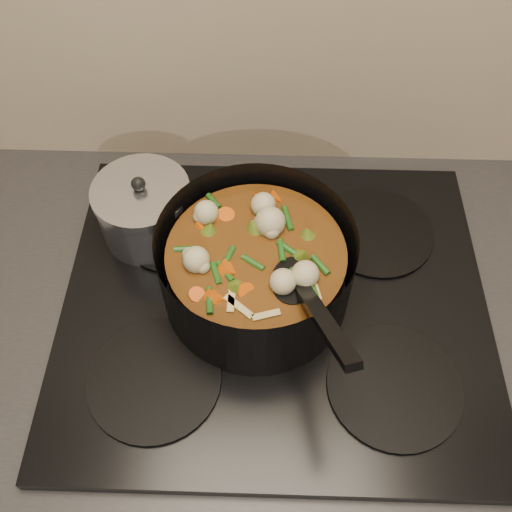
{
  "coord_description": "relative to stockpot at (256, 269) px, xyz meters",
  "views": [
    {
      "loc": [
        -0.01,
        1.5,
        1.65
      ],
      "look_at": [
        -0.03,
        1.94,
        1.02
      ],
      "focal_mm": 40.0,
      "sensor_mm": 36.0,
      "label": 1
    }
  ],
  "objects": [
    {
      "name": "stovetop",
      "position": [
        0.03,
        -0.01,
        -0.07
      ],
      "size": [
        0.62,
        0.54,
        0.03
      ],
      "color": "black",
      "rests_on": "counter"
    },
    {
      "name": "saucepan",
      "position": [
        -0.17,
        0.11,
        -0.01
      ],
      "size": [
        0.15,
        0.15,
        0.12
      ],
      "rotation": [
        0.0,
        0.0,
        0.1
      ],
      "color": "silver",
      "rests_on": "stovetop"
    },
    {
      "name": "stockpot",
      "position": [
        0.0,
        0.0,
        0.0
      ],
      "size": [
        0.29,
        0.36,
        0.2
      ],
      "rotation": [
        0.0,
        0.0,
        0.09
      ],
      "color": "black",
      "rests_on": "stovetop"
    },
    {
      "name": "counter",
      "position": [
        0.03,
        -0.01,
        -0.54
      ],
      "size": [
        2.64,
        0.64,
        0.91
      ],
      "color": "brown",
      "rests_on": "ground"
    }
  ]
}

